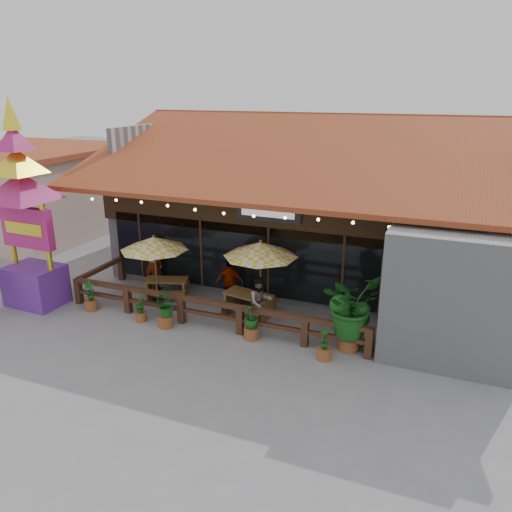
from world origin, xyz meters
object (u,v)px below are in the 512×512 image
at_px(umbrella_left, 154,244).
at_px(picnic_table_right, 248,301).
at_px(umbrella_right, 261,250).
at_px(picnic_table_left, 167,285).
at_px(tropical_plant, 351,306).
at_px(thai_sign_tower, 22,192).

height_order(umbrella_left, picnic_table_right, umbrella_left).
xyz_separation_m(umbrella_right, picnic_table_right, (-0.33, -0.23, -1.70)).
distance_m(picnic_table_left, tropical_plant, 6.84).
bearing_deg(umbrella_left, umbrella_right, 6.93).
height_order(umbrella_right, thai_sign_tower, thai_sign_tower).
bearing_deg(picnic_table_right, thai_sign_tower, -165.38).
distance_m(umbrella_right, picnic_table_right, 1.74).
relative_size(umbrella_right, picnic_table_right, 1.65).
xyz_separation_m(umbrella_left, picnic_table_right, (3.29, 0.21, -1.60)).
distance_m(umbrella_left, umbrella_right, 3.65).
xyz_separation_m(umbrella_right, picnic_table_left, (-3.52, 0.02, -1.73)).
distance_m(umbrella_left, picnic_table_left, 1.70).
bearing_deg(picnic_table_right, umbrella_left, -176.40).
bearing_deg(umbrella_right, thai_sign_tower, -164.32).
relative_size(picnic_table_left, picnic_table_right, 1.00).
height_order(umbrella_left, picnic_table_left, umbrella_left).
distance_m(umbrella_left, thai_sign_tower, 4.42).
relative_size(umbrella_right, tropical_plant, 1.28).
relative_size(umbrella_right, thai_sign_tower, 0.41).
bearing_deg(umbrella_left, thai_sign_tower, -156.47).
relative_size(picnic_table_left, thai_sign_tower, 0.25).
height_order(picnic_table_left, picnic_table_right, picnic_table_right).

